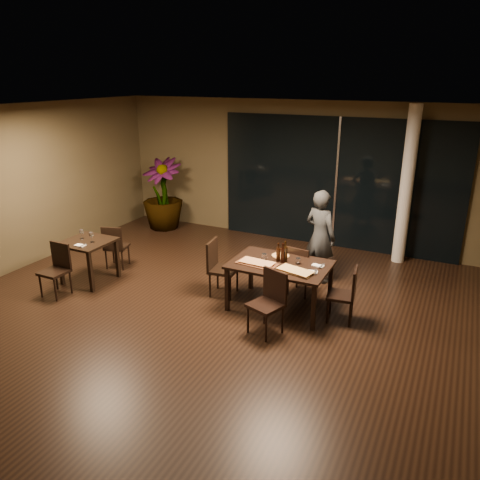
# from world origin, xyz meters

# --- Properties ---
(ground) EXTENTS (8.00, 8.00, 0.00)m
(ground) POSITION_xyz_m (0.00, 0.00, 0.00)
(ground) COLOR black
(ground) RESTS_ON ground
(wall_back) EXTENTS (8.00, 0.10, 3.00)m
(wall_back) POSITION_xyz_m (0.00, 4.05, 1.50)
(wall_back) COLOR #483D26
(wall_back) RESTS_ON ground
(ceiling) EXTENTS (8.00, 8.00, 0.04)m
(ceiling) POSITION_xyz_m (0.00, 0.00, 3.02)
(ceiling) COLOR silver
(ceiling) RESTS_ON wall_back
(window_panel) EXTENTS (5.00, 0.06, 2.70)m
(window_panel) POSITION_xyz_m (1.00, 3.96, 1.35)
(window_panel) COLOR black
(window_panel) RESTS_ON ground
(column) EXTENTS (0.24, 0.24, 3.00)m
(column) POSITION_xyz_m (2.40, 3.65, 1.50)
(column) COLOR silver
(column) RESTS_ON ground
(main_table) EXTENTS (1.50, 1.00, 0.75)m
(main_table) POSITION_xyz_m (1.00, 0.80, 0.68)
(main_table) COLOR black
(main_table) RESTS_ON ground
(side_table) EXTENTS (0.80, 0.80, 0.75)m
(side_table) POSITION_xyz_m (-2.40, 0.30, 0.62)
(side_table) COLOR black
(side_table) RESTS_ON ground
(chair_main_far) EXTENTS (0.45, 0.45, 0.86)m
(chair_main_far) POSITION_xyz_m (1.13, 1.36, 0.48)
(chair_main_far) COLOR black
(chair_main_far) RESTS_ON ground
(chair_main_near) EXTENTS (0.54, 0.54, 0.91)m
(chair_main_near) POSITION_xyz_m (1.13, 0.07, 0.51)
(chair_main_near) COLOR black
(chair_main_near) RESTS_ON ground
(chair_main_left) EXTENTS (0.48, 0.48, 0.93)m
(chair_main_left) POSITION_xyz_m (-0.08, 0.83, 0.52)
(chair_main_left) COLOR black
(chair_main_left) RESTS_ON ground
(chair_main_right) EXTENTS (0.44, 0.44, 0.85)m
(chair_main_right) POSITION_xyz_m (2.04, 0.83, 0.48)
(chair_main_right) COLOR black
(chair_main_right) RESTS_ON ground
(chair_side_far) EXTENTS (0.49, 0.49, 0.84)m
(chair_side_far) POSITION_xyz_m (-2.36, 0.95, 0.47)
(chair_side_far) COLOR black
(chair_side_far) RESTS_ON ground
(chair_side_near) EXTENTS (0.41, 0.41, 0.87)m
(chair_side_near) POSITION_xyz_m (-2.50, -0.33, 0.49)
(chair_side_near) COLOR black
(chair_side_near) RESTS_ON ground
(diner) EXTENTS (0.65, 0.55, 1.65)m
(diner) POSITION_xyz_m (1.24, 2.09, 0.82)
(diner) COLOR #2A2C2E
(diner) RESTS_ON ground
(potted_plant) EXTENTS (0.91, 0.91, 1.66)m
(potted_plant) POSITION_xyz_m (-2.96, 3.40, 0.83)
(potted_plant) COLOR #1A4A18
(potted_plant) RESTS_ON ground
(pizza_board_left) EXTENTS (0.66, 0.38, 0.01)m
(pizza_board_left) POSITION_xyz_m (0.69, 0.63, 0.76)
(pizza_board_left) COLOR #4E2B19
(pizza_board_left) RESTS_ON main_table
(pizza_board_right) EXTENTS (0.57, 0.35, 0.01)m
(pizza_board_right) POSITION_xyz_m (1.32, 0.58, 0.76)
(pizza_board_right) COLOR #412B14
(pizza_board_right) RESTS_ON main_table
(oblong_pizza_left) EXTENTS (0.52, 0.27, 0.02)m
(oblong_pizza_left) POSITION_xyz_m (0.69, 0.63, 0.77)
(oblong_pizza_left) COLOR maroon
(oblong_pizza_left) RESTS_ON pizza_board_left
(oblong_pizza_right) EXTENTS (0.54, 0.34, 0.02)m
(oblong_pizza_right) POSITION_xyz_m (1.32, 0.58, 0.77)
(oblong_pizza_right) COLOR maroon
(oblong_pizza_right) RESTS_ON pizza_board_right
(round_pizza) EXTENTS (0.27, 0.27, 0.01)m
(round_pizza) POSITION_xyz_m (0.90, 1.08, 0.76)
(round_pizza) COLOR #A82A12
(round_pizza) RESTS_ON main_table
(bottle_a) EXTENTS (0.06, 0.06, 0.29)m
(bottle_a) POSITION_xyz_m (0.94, 0.87, 0.90)
(bottle_a) COLOR black
(bottle_a) RESTS_ON main_table
(bottle_b) EXTENTS (0.07, 0.07, 0.31)m
(bottle_b) POSITION_xyz_m (1.02, 0.86, 0.90)
(bottle_b) COLOR black
(bottle_b) RESTS_ON main_table
(bottle_c) EXTENTS (0.07, 0.07, 0.33)m
(bottle_c) POSITION_xyz_m (1.04, 0.90, 0.92)
(bottle_c) COLOR black
(bottle_c) RESTS_ON main_table
(tumbler_left) EXTENTS (0.08, 0.08, 0.09)m
(tumbler_left) POSITION_xyz_m (0.72, 0.84, 0.80)
(tumbler_left) COLOR white
(tumbler_left) RESTS_ON main_table
(tumbler_right) EXTENTS (0.08, 0.08, 0.09)m
(tumbler_right) POSITION_xyz_m (1.25, 0.91, 0.80)
(tumbler_right) COLOR white
(tumbler_right) RESTS_ON main_table
(napkin_near) EXTENTS (0.20, 0.13, 0.01)m
(napkin_near) POSITION_xyz_m (1.53, 0.69, 0.76)
(napkin_near) COLOR white
(napkin_near) RESTS_ON main_table
(napkin_far) EXTENTS (0.19, 0.12, 0.01)m
(napkin_far) POSITION_xyz_m (1.55, 0.95, 0.76)
(napkin_far) COLOR white
(napkin_far) RESTS_ON main_table
(wine_glass_a) EXTENTS (0.07, 0.07, 0.17)m
(wine_glass_a) POSITION_xyz_m (-2.56, 0.35, 0.83)
(wine_glass_a) COLOR white
(wine_glass_a) RESTS_ON side_table
(wine_glass_b) EXTENTS (0.08, 0.08, 0.18)m
(wine_glass_b) POSITION_xyz_m (-2.28, 0.29, 0.84)
(wine_glass_b) COLOR white
(wine_glass_b) RESTS_ON side_table
(side_napkin) EXTENTS (0.18, 0.12, 0.01)m
(side_napkin) POSITION_xyz_m (-2.33, 0.06, 0.76)
(side_napkin) COLOR white
(side_napkin) RESTS_ON side_table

